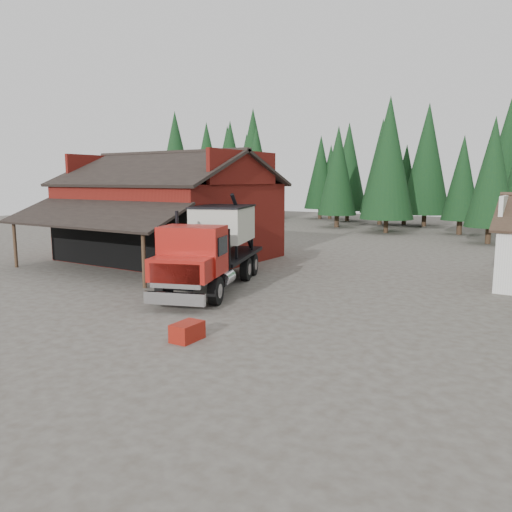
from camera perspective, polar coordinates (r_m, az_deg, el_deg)
The scene contains 8 objects.
ground at distance 20.05m, azimuth -5.50°, elevation -6.56°, with size 120.00×120.00×0.00m, color #474038.
red_barn at distance 34.13m, azimuth -9.85°, elevation 4.24°, with size 12.80×13.63×7.18m.
conifer_backdrop at distance 58.66m, azimuth 20.77°, elevation 2.97°, with size 76.00×16.00×16.00m, color #10311A, non-canonical shape.
near_pine_a at distance 54.97m, azimuth -5.62°, elevation 9.82°, with size 4.40×4.40×11.40m.
near_pine_b at distance 45.58m, azimuth 25.42°, elevation 8.65°, with size 3.96×3.96×10.40m.
near_pine_d at distance 51.76m, azimuth 14.91°, elevation 10.76°, with size 5.28×5.28×13.40m.
feed_truck at distance 24.46m, azimuth -4.92°, elevation 1.32°, with size 5.97×10.43×4.57m.
equip_box at distance 16.80m, azimuth -7.87°, elevation -8.55°, with size 0.70×1.10×0.60m, color maroon.
Camera 1 is at (12.00, -15.18, 5.25)m, focal length 35.00 mm.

